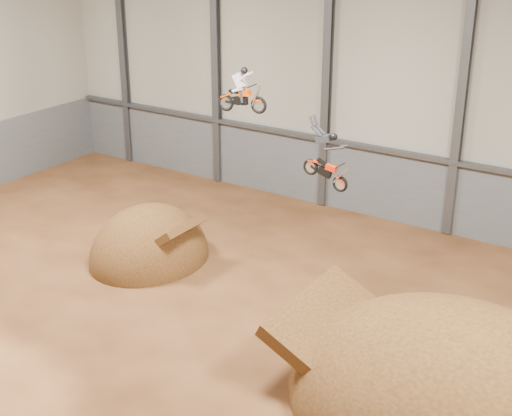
{
  "coord_description": "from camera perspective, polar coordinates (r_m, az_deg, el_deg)",
  "views": [
    {
      "loc": [
        12.61,
        -15.84,
        13.79
      ],
      "look_at": [
        -0.38,
        4.0,
        4.14
      ],
      "focal_mm": 50.0,
      "sensor_mm": 36.0,
      "label": 1
    }
  ],
  "objects": [
    {
      "name": "floor",
      "position": [
        24.5,
        -4.48,
        -12.2
      ],
      "size": [
        40.0,
        40.0,
        0.0
      ],
      "primitive_type": "plane",
      "color": "#442412",
      "rests_on": "ground"
    },
    {
      "name": "back_wall",
      "position": [
        34.01,
        10.93,
        10.23
      ],
      "size": [
        40.0,
        0.1,
        14.0
      ],
      "primitive_type": "cube",
      "color": "#9E9A8C",
      "rests_on": "ground"
    },
    {
      "name": "lower_band_back",
      "position": [
        35.34,
        10.26,
        1.85
      ],
      "size": [
        39.8,
        0.18,
        3.5
      ],
      "primitive_type": "cube",
      "color": "#575A5F",
      "rests_on": "ground"
    },
    {
      "name": "steel_rail",
      "position": [
        34.64,
        10.36,
        4.58
      ],
      "size": [
        39.8,
        0.35,
        0.2
      ],
      "primitive_type": "cube",
      "color": "#47494F",
      "rests_on": "lower_band_back"
    },
    {
      "name": "steel_column_0",
      "position": [
        42.92,
        -10.61,
        12.67
      ],
      "size": [
        0.4,
        0.36,
        13.9
      ],
      "primitive_type": "cube",
      "color": "#47494F",
      "rests_on": "ground"
    },
    {
      "name": "steel_column_1",
      "position": [
        38.68,
        -3.23,
        11.99
      ],
      "size": [
        0.4,
        0.36,
        13.9
      ],
      "primitive_type": "cube",
      "color": "#47494F",
      "rests_on": "ground"
    },
    {
      "name": "steel_column_2",
      "position": [
        35.2,
        5.72,
        10.91
      ],
      "size": [
        0.4,
        0.36,
        13.9
      ],
      "primitive_type": "cube",
      "color": "#47494F",
      "rests_on": "ground"
    },
    {
      "name": "steel_column_3",
      "position": [
        32.73,
        16.23,
        9.3
      ],
      "size": [
        0.4,
        0.36,
        13.9
      ],
      "primitive_type": "cube",
      "color": "#47494F",
      "rests_on": "ground"
    },
    {
      "name": "takeoff_ramp",
      "position": [
        31.54,
        -8.47,
        -4.05
      ],
      "size": [
        4.86,
        5.61,
        4.86
      ],
      "primitive_type": "ellipsoid",
      "color": "#3A210E",
      "rests_on": "ground"
    },
    {
      "name": "landing_ramp",
      "position": [
        23.34,
        15.28,
        -15.0
      ],
      "size": [
        10.26,
        9.07,
        5.92
      ],
      "primitive_type": "ellipsoid",
      "color": "#3A210E",
      "rests_on": "ground"
    },
    {
      "name": "fmx_rider_a",
      "position": [
        27.66,
        -1.09,
        9.58
      ],
      "size": [
        2.27,
        0.97,
        2.03
      ],
      "primitive_type": null,
      "rotation": [
        0.0,
        -0.05,
        0.07
      ],
      "color": "#E64500"
    },
    {
      "name": "fmx_rider_b",
      "position": [
        25.17,
        5.45,
        4.34
      ],
      "size": [
        3.03,
        0.85,
        2.76
      ],
      "primitive_type": null,
      "rotation": [
        0.0,
        0.3,
        -0.05
      ],
      "color": "red"
    }
  ]
}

